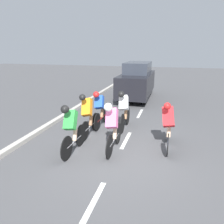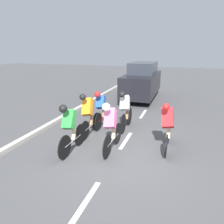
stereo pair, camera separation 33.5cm
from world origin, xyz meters
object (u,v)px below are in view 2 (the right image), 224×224
at_px(cyclist_green, 70,127).
at_px(cyclist_red, 168,125).
at_px(cyclist_orange, 88,113).
at_px(cyclist_pink, 111,125).
at_px(support_car, 142,81).
at_px(cyclist_white, 125,109).
at_px(cyclist_blue, 101,108).

distance_m(cyclist_green, cyclist_red, 2.85).
distance_m(cyclist_orange, cyclist_pink, 1.47).
bearing_deg(cyclist_red, support_car, -73.12).
height_order(cyclist_green, cyclist_white, cyclist_green).
height_order(cyclist_green, support_car, support_car).
height_order(cyclist_green, cyclist_orange, cyclist_orange).
bearing_deg(cyclist_pink, cyclist_green, 22.14).
xyz_separation_m(cyclist_orange, support_car, (-0.68, -6.31, 0.27)).
xyz_separation_m(cyclist_red, support_car, (2.02, -6.64, 0.28)).
relative_size(cyclist_white, cyclist_pink, 0.98).
relative_size(cyclist_white, cyclist_orange, 1.00).
height_order(cyclist_blue, cyclist_red, cyclist_red).
xyz_separation_m(cyclist_blue, cyclist_red, (-2.58, 1.30, 0.02)).
distance_m(cyclist_white, support_car, 5.37).
relative_size(cyclist_white, cyclist_blue, 1.00).
distance_m(cyclist_green, cyclist_white, 2.55).
xyz_separation_m(cyclist_blue, support_car, (-0.56, -5.35, 0.31)).
relative_size(cyclist_blue, support_car, 0.37).
xyz_separation_m(cyclist_white, cyclist_pink, (-0.07, 1.89, 0.02)).
height_order(cyclist_blue, cyclist_orange, cyclist_orange).
bearing_deg(cyclist_pink, cyclist_red, -159.13).
bearing_deg(support_car, cyclist_orange, 83.87).
distance_m(cyclist_white, cyclist_pink, 1.89).
bearing_deg(cyclist_green, support_car, -94.73).
distance_m(cyclist_pink, support_car, 7.26).
xyz_separation_m(cyclist_green, cyclist_pink, (-1.09, -0.44, 0.01)).
distance_m(cyclist_blue, support_car, 5.38).
bearing_deg(cyclist_blue, cyclist_orange, 83.28).
bearing_deg(cyclist_green, cyclist_pink, -157.86).
relative_size(cyclist_green, cyclist_blue, 0.98).
distance_m(cyclist_red, cyclist_pink, 1.67).
bearing_deg(cyclist_white, cyclist_orange, 41.93).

